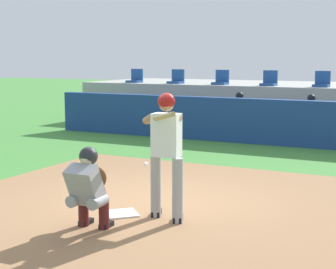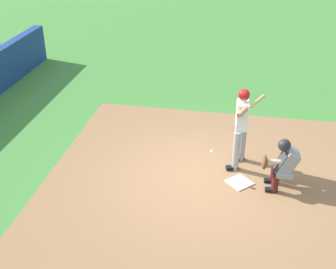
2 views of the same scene
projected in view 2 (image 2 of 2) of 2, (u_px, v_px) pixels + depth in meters
ground_plane at (201, 179)px, 9.22m from camera, size 80.00×80.00×0.00m
dirt_infield at (201, 179)px, 9.22m from camera, size 6.40×6.40×0.01m
home_plate at (239, 182)px, 9.08m from camera, size 0.62×0.62×0.02m
batter_at_plate at (241, 123)px, 9.19m from camera, size 0.75×0.71×1.80m
catcher_crouched at (282, 163)px, 8.65m from camera, size 0.50×1.76×1.13m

